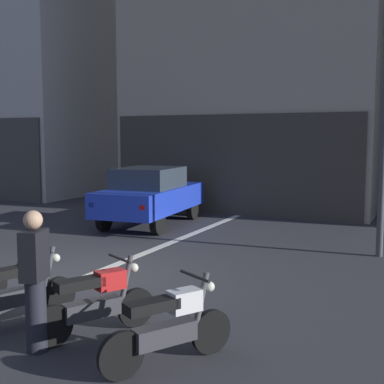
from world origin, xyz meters
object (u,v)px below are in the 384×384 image
(person_by_motorcycles, at_px, (35,280))
(car_blue_crossing_near, at_px, (150,194))
(motorcycle_red_row_centre, at_px, (97,301))
(motorcycle_white_row_right_mid, at_px, (170,325))
(motorcycle_green_row_left_mid, at_px, (21,290))

(person_by_motorcycles, bearing_deg, car_blue_crossing_near, 111.22)
(motorcycle_red_row_centre, xyz_separation_m, motorcycle_white_row_right_mid, (1.21, -0.33, 0.00))
(motorcycle_green_row_left_mid, height_order, motorcycle_red_row_centre, same)
(motorcycle_green_row_left_mid, bearing_deg, motorcycle_red_row_centre, 2.39)
(car_blue_crossing_near, relative_size, motorcycle_white_row_right_mid, 2.88)
(motorcycle_green_row_left_mid, distance_m, motorcycle_red_row_centre, 1.21)
(motorcycle_green_row_left_mid, xyz_separation_m, person_by_motorcycles, (0.84, -0.62, 0.40))
(motorcycle_red_row_centre, bearing_deg, motorcycle_white_row_right_mid, -15.24)
(motorcycle_red_row_centre, height_order, motorcycle_white_row_right_mid, same)
(motorcycle_red_row_centre, height_order, person_by_motorcycles, person_by_motorcycles)
(car_blue_crossing_near, xyz_separation_m, motorcycle_red_row_centre, (3.46, -7.28, -0.43))
(motorcycle_green_row_left_mid, bearing_deg, person_by_motorcycles, -36.53)
(motorcycle_white_row_right_mid, bearing_deg, motorcycle_red_row_centre, 164.76)
(car_blue_crossing_near, bearing_deg, person_by_motorcycles, -68.78)
(car_blue_crossing_near, distance_m, person_by_motorcycles, 8.54)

